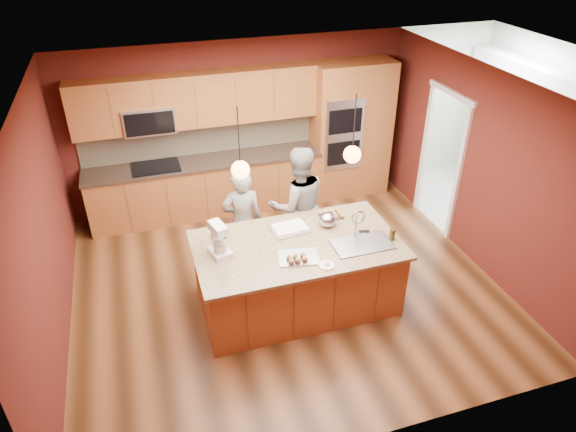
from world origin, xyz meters
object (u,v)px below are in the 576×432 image
object	(u,v)px
island	(298,273)
mixing_bowl	(328,220)
person_left	(242,221)
stand_mixer	(219,241)
person_right	(298,205)

from	to	relation	value
island	mixing_bowl	bearing A→B (deg)	29.26
person_left	stand_mixer	xyz separation A→B (m)	(-0.46, -0.87, 0.33)
person_left	person_right	world-z (taller)	person_right
island	mixing_bowl	size ratio (longest dim) A/B	10.94
stand_mixer	mixing_bowl	xyz separation A→B (m)	(1.42, 0.19, -0.08)
island	person_right	distance (m)	1.07
island	person_left	xyz separation A→B (m)	(-0.48, 0.95, 0.29)
stand_mixer	mixing_bowl	world-z (taller)	stand_mixer
mixing_bowl	person_right	bearing A→B (deg)	103.86
person_right	island	bearing A→B (deg)	72.87
island	person_left	size ratio (longest dim) A/B	1.64
island	stand_mixer	xyz separation A→B (m)	(-0.94, 0.08, 0.62)
mixing_bowl	island	bearing A→B (deg)	-150.74
island	stand_mixer	bearing A→B (deg)	175.00
island	person_right	xyz separation A→B (m)	(0.31, 0.95, 0.39)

